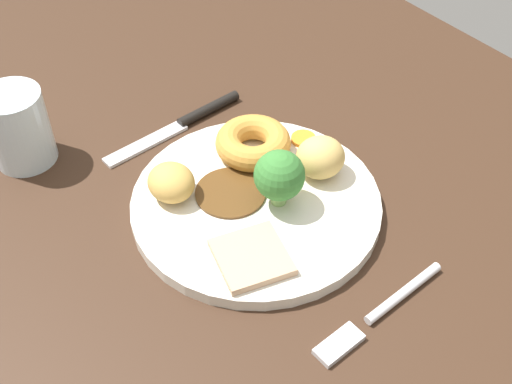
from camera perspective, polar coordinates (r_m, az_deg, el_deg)
dining_table at (r=70.52cm, az=0.50°, el=-1.37°), size 120.00×84.00×3.60cm
dinner_plate at (r=67.44cm, az=0.00°, el=-1.02°), size 25.43×25.43×1.40cm
gravy_pool at (r=67.43cm, az=-2.21°, el=-0.05°), size 7.28×7.28×0.30cm
meat_slice_main at (r=61.35cm, az=-0.38°, el=-5.62°), size 7.98×7.86×0.80cm
yorkshire_pudding at (r=71.21cm, az=-0.25°, el=4.27°), size 8.17×8.17×2.78cm
roast_potato_left at (r=68.54cm, az=5.57°, el=2.99°), size 6.41×6.60×4.41cm
roast_potato_right at (r=66.67cm, az=-7.32°, el=0.83°), size 5.20×4.75×3.54cm
carrot_coin_front at (r=73.67cm, az=4.11°, el=4.59°), size 2.76×2.76×0.46cm
broccoli_floret at (r=64.04cm, az=1.73°, el=1.22°), size 5.08×5.08×6.18cm
fork at (r=60.27cm, az=10.47°, el=-10.24°), size 2.22×15.30×0.90cm
knife at (r=78.19cm, az=-6.03°, el=6.08°), size 2.57×18.55×1.20cm
water_glass at (r=75.20cm, az=-19.81°, el=5.24°), size 6.64×6.64×8.59cm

